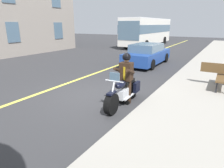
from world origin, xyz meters
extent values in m
plane|color=#333335|center=(0.00, 0.00, 0.00)|extent=(80.00, 80.00, 0.00)
cube|color=#E5DB4C|center=(0.00, -2.00, 0.01)|extent=(60.00, 0.16, 0.01)
cylinder|color=black|center=(0.98, 1.41, 0.33)|extent=(0.67, 0.23, 0.66)
cylinder|color=black|center=(-0.57, 1.34, 0.33)|extent=(0.67, 0.23, 0.66)
cube|color=silver|center=(0.18, 1.38, 0.42)|extent=(0.57, 0.30, 0.32)
ellipsoid|color=black|center=(0.38, 1.38, 0.78)|extent=(0.57, 0.30, 0.24)
cube|color=black|center=(-0.17, 1.36, 0.74)|extent=(0.71, 0.31, 0.12)
cube|color=black|center=(-0.53, 1.57, 0.48)|extent=(0.40, 0.14, 0.36)
cube|color=black|center=(-0.51, 1.13, 0.48)|extent=(0.40, 0.14, 0.36)
cylinder|color=silver|center=(0.96, 1.41, 0.60)|extent=(0.35, 0.06, 0.76)
cylinder|color=silver|center=(0.80, 1.40, 1.00)|extent=(0.06, 0.60, 0.04)
cube|color=black|center=(0.98, 1.41, 0.68)|extent=(0.37, 0.18, 0.06)
cylinder|color=silver|center=(-0.13, 1.52, 0.26)|extent=(0.90, 0.12, 0.08)
cube|color=slate|center=(0.78, 1.40, 1.12)|extent=(0.05, 0.32, 0.28)
cylinder|color=black|center=(-0.07, 1.48, 0.42)|extent=(0.14, 0.14, 0.84)
cube|color=black|center=(-0.01, 1.49, 0.05)|extent=(0.26, 0.12, 0.10)
cylinder|color=black|center=(-0.06, 1.24, 0.42)|extent=(0.14, 0.14, 0.84)
cube|color=black|center=(0.00, 1.25, 0.05)|extent=(0.26, 0.12, 0.10)
cube|color=black|center=(-0.07, 1.36, 1.12)|extent=(0.34, 0.41, 0.60)
cube|color=#B28C14|center=(0.09, 1.37, 1.08)|extent=(0.03, 0.07, 0.44)
cylinder|color=black|center=(0.10, 1.59, 1.18)|extent=(0.55, 0.12, 0.28)
cylinder|color=black|center=(0.12, 1.15, 1.18)|extent=(0.55, 0.12, 0.28)
sphere|color=tan|center=(-0.07, 1.36, 1.55)|extent=(0.22, 0.22, 0.22)
sphere|color=black|center=(-0.07, 1.36, 1.60)|extent=(0.28, 0.28, 0.28)
cube|color=white|center=(-18.22, -4.76, 1.77)|extent=(11.00, 2.50, 2.85)
cube|color=slate|center=(-18.22, -4.76, 2.10)|extent=(11.04, 2.52, 0.90)
cube|color=slate|center=(-12.72, -4.76, 2.00)|extent=(0.06, 2.40, 1.90)
cube|color=white|center=(-18.22, -4.76, 3.25)|extent=(11.00, 2.50, 0.10)
cylinder|color=black|center=(-14.62, -3.56, 0.50)|extent=(1.00, 0.30, 1.00)
cylinder|color=black|center=(-14.62, -5.96, 0.50)|extent=(1.00, 0.30, 1.00)
cylinder|color=black|center=(-21.42, -3.56, 0.50)|extent=(1.00, 0.30, 1.00)
cylinder|color=black|center=(-21.42, -5.96, 0.50)|extent=(1.00, 0.30, 1.00)
cube|color=navy|center=(-6.86, -0.44, 0.55)|extent=(4.60, 1.80, 0.70)
cube|color=slate|center=(-6.66, -0.44, 1.10)|extent=(2.40, 1.60, 0.60)
cylinder|color=black|center=(-8.31, -1.29, 0.32)|extent=(0.64, 0.22, 0.64)
cylinder|color=black|center=(-8.31, 0.41, 0.32)|extent=(0.64, 0.22, 0.64)
cylinder|color=black|center=(-5.41, -1.29, 0.32)|extent=(0.64, 0.22, 0.64)
cylinder|color=black|center=(-5.41, 0.41, 0.32)|extent=(0.64, 0.22, 0.64)
cube|color=brown|center=(-3.10, 4.20, 0.60)|extent=(1.81, 0.52, 0.06)
cube|color=black|center=(-2.35, 4.03, 0.36)|extent=(0.06, 0.06, 0.42)
cube|color=black|center=(-3.85, 4.01, 0.36)|extent=(0.06, 0.06, 0.42)
cube|color=slate|center=(-9.25, -10.97, 2.00)|extent=(1.10, 0.06, 1.60)
cube|color=slate|center=(-4.28, -10.97, 2.00)|extent=(1.10, 0.06, 1.60)
camera|label=1|loc=(5.64, 4.19, 2.63)|focal=31.25mm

